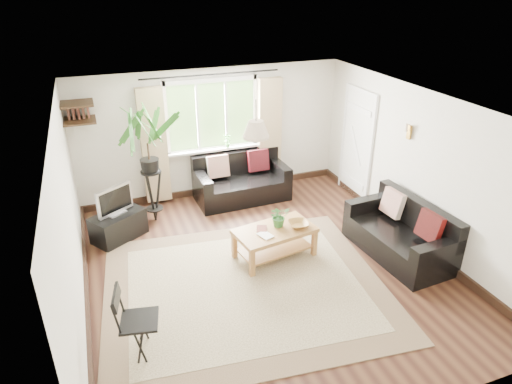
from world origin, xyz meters
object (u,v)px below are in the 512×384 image
object	(u,v)px
sofa_right	(399,231)
palm_stand	(150,167)
sofa_back	(242,179)
folding_chair	(140,322)
tv_stand	(119,226)
coffee_table	(275,243)

from	to	relation	value
sofa_right	palm_stand	bearing A→B (deg)	-129.91
sofa_back	sofa_right	distance (m)	3.07
sofa_back	folding_chair	world-z (taller)	folding_chair
palm_stand	folding_chair	distance (m)	3.16
tv_stand	folding_chair	size ratio (longest dim) A/B	0.95
tv_stand	palm_stand	bearing A→B (deg)	-1.20
sofa_back	folding_chair	distance (m)	4.03
tv_stand	coffee_table	bearing A→B (deg)	-65.58
sofa_back	sofa_right	bearing A→B (deg)	-60.04
sofa_right	folding_chair	xyz separation A→B (m)	(-3.92, -0.69, 0.03)
palm_stand	tv_stand	bearing A→B (deg)	-148.26
folding_chair	coffee_table	bearing A→B (deg)	-48.14
sofa_back	palm_stand	bearing A→B (deg)	-172.85
sofa_right	folding_chair	bearing A→B (deg)	-84.42
sofa_right	tv_stand	bearing A→B (deg)	-120.81
coffee_table	tv_stand	xyz separation A→B (m)	(-2.15, 1.38, -0.02)
tv_stand	sofa_right	bearing A→B (deg)	-59.37
coffee_table	folding_chair	xyz separation A→B (m)	(-2.13, -1.27, 0.19)
coffee_table	palm_stand	size ratio (longest dim) A/B	0.59
sofa_right	palm_stand	size ratio (longest dim) A/B	0.84
sofa_back	coffee_table	xyz separation A→B (m)	(-0.17, -2.04, -0.16)
palm_stand	folding_chair	world-z (taller)	palm_stand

